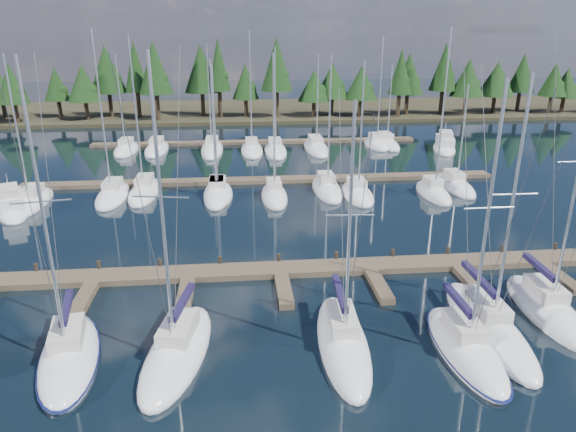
{
  "coord_description": "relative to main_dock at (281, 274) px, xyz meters",
  "views": [
    {
      "loc": [
        -2.49,
        -12.94,
        15.27
      ],
      "look_at": [
        0.93,
        22.0,
        2.55
      ],
      "focal_mm": 32.0,
      "sensor_mm": 36.0,
      "label": 1
    }
  ],
  "objects": [
    {
      "name": "front_sailboat_4",
      "position": [
        8.5,
        -9.32,
        0.09
      ],
      "size": [
        2.68,
        8.21,
        14.28
      ],
      "color": "silver",
      "rests_on": "ground"
    },
    {
      "name": "back_docks",
      "position": [
        0.0,
        32.23,
        -0.0
      ],
      "size": [
        50.0,
        21.8,
        0.4
      ],
      "color": "brown",
      "rests_on": "ground"
    },
    {
      "name": "back_sailboat_rows",
      "position": [
        -0.21,
        28.2,
        0.06
      ],
      "size": [
        43.88,
        31.75,
        16.32
      ],
      "color": "silver",
      "rests_on": "ground"
    },
    {
      "name": "far_shore",
      "position": [
        0.0,
        72.64,
        0.1
      ],
      "size": [
        220.0,
        30.0,
        0.6
      ],
      "primitive_type": "cube",
      "color": "#312C1B",
      "rests_on": "ground"
    },
    {
      "name": "front_sailboat_2",
      "position": [
        -5.85,
        -8.19,
        0.1
      ],
      "size": [
        4.25,
        9.01,
        15.38
      ],
      "color": "silver",
      "rests_on": "ground"
    },
    {
      "name": "front_sailboat_3",
      "position": [
        2.5,
        -8.17,
        0.08
      ],
      "size": [
        2.97,
        9.33,
        13.34
      ],
      "color": "silver",
      "rests_on": "ground"
    },
    {
      "name": "front_sailboat_1",
      "position": [
        -11.09,
        -8.09,
        0.09
      ],
      "size": [
        4.3,
        8.71,
        15.21
      ],
      "color": "silver",
      "rests_on": "ground"
    },
    {
      "name": "motor_yacht_right",
      "position": [
        25.34,
        35.93,
        0.27
      ],
      "size": [
        5.21,
        9.03,
        4.28
      ],
      "color": "silver",
      "rests_on": "ground"
    },
    {
      "name": "front_sailboat_5",
      "position": [
        10.59,
        -7.46,
        0.08
      ],
      "size": [
        2.83,
        10.07,
        14.33
      ],
      "color": "silver",
      "rests_on": "ground"
    },
    {
      "name": "motor_yacht_left",
      "position": [
        -22.81,
        15.18,
        0.25
      ],
      "size": [
        5.64,
        8.44,
        4.01
      ],
      "color": "silver",
      "rests_on": "ground"
    },
    {
      "name": "ground",
      "position": [
        0.0,
        12.64,
        -0.2
      ],
      "size": [
        260.0,
        260.0,
        0.0
      ],
      "primitive_type": "plane",
      "color": "black",
      "rests_on": "ground"
    },
    {
      "name": "tree_line",
      "position": [
        1.55,
        62.86,
        7.13
      ],
      "size": [
        184.0,
        12.12,
        13.68
      ],
      "color": "black",
      "rests_on": "far_shore"
    },
    {
      "name": "front_sailboat_6",
      "position": [
        14.76,
        -6.07,
        0.11
      ],
      "size": [
        3.04,
        8.48,
        16.38
      ],
      "color": "silver",
      "rests_on": "ground"
    },
    {
      "name": "main_dock",
      "position": [
        0.0,
        0.0,
        0.0
      ],
      "size": [
        44.0,
        6.13,
        0.9
      ],
      "color": "brown",
      "rests_on": "ground"
    }
  ]
}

